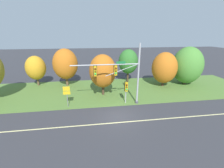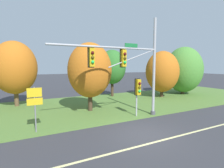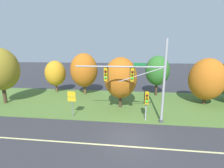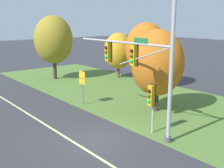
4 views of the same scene
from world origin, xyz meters
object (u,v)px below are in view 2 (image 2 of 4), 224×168
Objects in this scene: tree_tall_centre at (112,67)px; route_sign_post at (35,102)px; tree_right_far at (162,72)px; tree_furthest_back at (184,70)px; tree_mid_verge at (90,70)px; tree_behind_signpost at (15,68)px; traffic_signal_mast at (131,63)px; pedestrian_signal_near_kerb at (138,89)px.

route_sign_post is at bearing -137.54° from tree_tall_centre.
tree_furthest_back is (4.54, 0.53, 0.19)m from tree_right_far.
tree_tall_centre is at bearing 47.73° from tree_mid_verge.
tree_right_far is (15.43, 5.70, 1.39)m from route_sign_post.
tree_mid_verge is at bearing -169.44° from tree_furthest_back.
tree_behind_signpost is at bearing 98.08° from route_sign_post.
traffic_signal_mast is at bearing -2.13° from route_sign_post.
traffic_signal_mast is 1.38× the size of tree_tall_centre.
tree_tall_centre is at bearing 42.46° from route_sign_post.
route_sign_post is at bearing 177.87° from traffic_signal_mast.
tree_tall_centre is at bearing 70.68° from traffic_signal_mast.
pedestrian_signal_near_kerb is 9.71m from tree_tall_centre.
tree_behind_signpost is at bearing 135.40° from pedestrian_signal_near_kerb.
tree_mid_verge is at bearing 35.45° from route_sign_post.
route_sign_post is (-7.46, 0.11, -0.32)m from pedestrian_signal_near_kerb.
tree_furthest_back is (10.00, -2.90, -0.39)m from tree_tall_centre.
pedestrian_signal_near_kerb is at bearing -153.14° from tree_furthest_back.
tree_furthest_back is at bearing -16.17° from tree_tall_centre.
tree_behind_signpost is 11.19m from tree_tall_centre.
tree_mid_verge reaches higher than pedestrian_signal_near_kerb.
traffic_signal_mast reaches higher than pedestrian_signal_near_kerb.
route_sign_post is 8.73m from tree_behind_signpost.
route_sign_post is 0.42× the size of tree_furthest_back.
traffic_signal_mast reaches higher than route_sign_post.
traffic_signal_mast is 4.16m from tree_mid_verge.
tree_right_far is (16.63, -2.73, -0.57)m from tree_behind_signpost.
traffic_signal_mast is 14.80m from tree_furthest_back.
tree_mid_verge is (4.75, 3.39, 1.76)m from route_sign_post.
pedestrian_signal_near_kerb is 0.50× the size of tree_mid_verge.
tree_right_far is 4.57m from tree_furthest_back.
tree_behind_signpost reaches higher than pedestrian_signal_near_kerb.
tree_mid_verge is at bearing 127.74° from pedestrian_signal_near_kerb.
tree_right_far is at bearing 36.08° from pedestrian_signal_near_kerb.
tree_behind_signpost is 7.80m from tree_mid_verge.
tree_right_far is (7.97, 5.81, 1.07)m from pedestrian_signal_near_kerb.
route_sign_post is at bearing -162.69° from tree_furthest_back.
traffic_signal_mast is at bearing -62.03° from tree_mid_verge.
traffic_signal_mast is 1.26× the size of tree_furthest_back.
tree_behind_signpost reaches higher than tree_tall_centre.
tree_tall_centre is (3.28, 9.37, -0.39)m from traffic_signal_mast.
tree_tall_centre reaches higher than route_sign_post.
tree_furthest_back reaches higher than pedestrian_signal_near_kerb.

